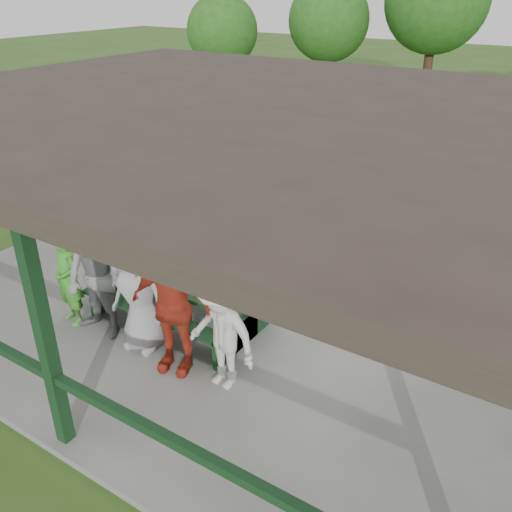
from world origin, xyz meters
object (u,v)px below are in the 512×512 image
Objects in this scene: picnic_table_near at (178,294)px; contestant_white_fedora at (222,333)px; contestant_red at (171,306)px; spectator_blue at (243,184)px; farm_trailer at (325,127)px; contestant_grey_left at (95,279)px; picnic_table_far at (245,244)px; pickup_truck at (494,163)px; contestant_green at (68,279)px; spectator_grey at (383,239)px; spectator_lblue at (264,215)px; contestant_grey_mid at (139,294)px.

contestant_white_fedora is (1.43, -0.83, 0.32)m from picnic_table_near.
spectator_blue is at bearing 100.10° from contestant_red.
farm_trailer is at bearing 93.41° from contestant_red.
contestant_grey_left is 0.96× the size of contestant_red.
picnic_table_near is 3.76m from spectator_blue.
pickup_truck reaches higher than picnic_table_far.
spectator_blue is (0.18, 4.43, 0.21)m from contestant_green.
contestant_green reaches higher than picnic_table_near.
contestant_white_fedora is at bearing 83.20° from spectator_grey.
picnic_table_far is 1.86× the size of spectator_lblue.
contestant_grey_left is 1.07× the size of contestant_grey_mid.
contestant_white_fedora is at bearing 13.85° from contestant_green.
spectator_blue is at bearing 100.19° from contestant_green.
contestant_grey_left is at bearing 120.39° from spectator_blue.
contestant_red is 3.79m from spectator_lblue.
contestant_grey_mid is 9.94m from pickup_truck.
pickup_truck reaches higher than farm_trailer.
contestant_grey_mid is 4.24m from spectator_grey.
contestant_grey_left reaches higher than spectator_grey.
contestant_white_fedora is 5.10m from spectator_blue.
contestant_grey_left is 4.44m from spectator_blue.
spectator_lblue is at bearing 81.23° from contestant_grey_left.
pickup_truck is (1.32, 9.59, -0.08)m from contestant_white_fedora.
contestant_green is at bearing -174.17° from contestant_white_fedora.
contestant_red is at bearing 161.21° from pickup_truck.
pickup_truck is (0.61, 5.90, -0.11)m from spectator_grey.
contestant_red is (1.44, -0.00, 0.04)m from contestant_grey_left.
picnic_table_far is 3.17m from contestant_green.
spectator_grey is 8.69m from farm_trailer.
contestant_grey_left is at bearing -173.95° from contestant_white_fedora.
farm_trailer is (-2.36, 7.38, -0.14)m from spectator_lblue.
contestant_grey_left is 0.96× the size of spectator_blue.
spectator_lblue is 0.78× the size of spectator_blue.
pickup_truck is (4.13, 9.66, -0.04)m from contestant_green.
picnic_table_near is 2.81m from spectator_lblue.
spectator_grey reaches higher than farm_trailer.
contestant_white_fedora is 3.76m from spectator_grey.
contestant_grey_left is 1.23× the size of spectator_lblue.
contestant_grey_mid reaches higher than spectator_lblue.
farm_trailer is (-1.19, 11.06, -0.14)m from contestant_green.
contestant_white_fedora reaches higher than farm_trailer.
contestant_white_fedora is (2.19, 0.06, -0.14)m from contestant_grey_left.
contestant_red is 11.53m from farm_trailer.
picnic_table_far is 0.48× the size of pickup_truck.
contestant_grey_left reaches higher than spectator_lblue.
contestant_grey_mid is 0.29× the size of pickup_truck.
contestant_grey_mid is 0.72m from contestant_red.
contestant_grey_mid is 0.42× the size of farm_trailer.
contestant_green is 2.07m from contestant_red.
spectator_grey is (0.71, 3.70, 0.04)m from contestant_white_fedora.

